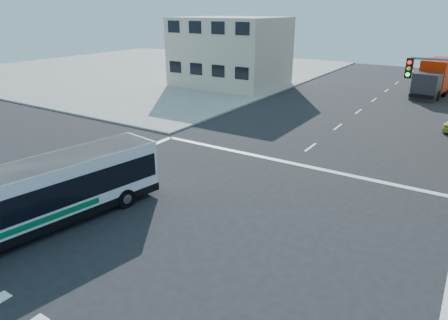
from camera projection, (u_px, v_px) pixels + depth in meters
The scene contains 5 objects.
ground at pixel (199, 230), 17.15m from camera, with size 120.00×120.00×0.00m, color black.
sidewalk_nw at pixel (149, 69), 62.31m from camera, with size 50.00×50.00×0.15m, color gray.
building_west at pixel (230, 52), 47.90m from camera, with size 12.06×10.06×8.00m.
transit_bus at pixel (40, 194), 16.87m from camera, with size 4.11×11.02×3.19m.
box_truck at pixel (435, 78), 43.06m from camera, with size 3.65×8.76×3.82m.
Camera 1 is at (8.95, -12.03, 8.92)m, focal length 32.00 mm.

